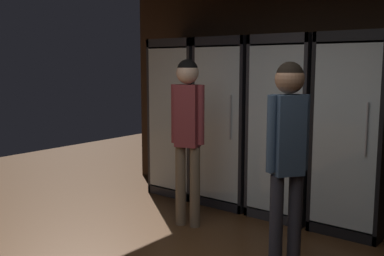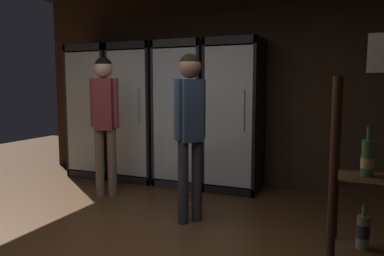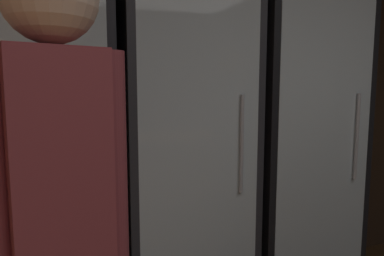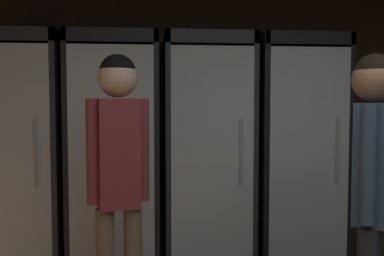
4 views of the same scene
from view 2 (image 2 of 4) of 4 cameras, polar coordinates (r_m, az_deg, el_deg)
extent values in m
cube|color=#382619|center=(5.46, 4.23, 6.39)|extent=(6.00, 0.06, 2.80)
cube|color=#2B2B30|center=(6.30, -12.72, 2.68)|extent=(0.70, 0.04, 2.01)
cube|color=#2B2B30|center=(6.28, -16.71, 2.55)|extent=(0.04, 0.61, 2.01)
cube|color=#2B2B30|center=(5.88, -11.73, 2.44)|extent=(0.04, 0.61, 2.01)
cube|color=#2B2B30|center=(6.09, -14.56, 11.52)|extent=(0.70, 0.61, 0.10)
cube|color=#2B2B30|center=(6.21, -14.06, -6.34)|extent=(0.70, 0.61, 0.10)
cube|color=white|center=(6.28, -12.88, 2.66)|extent=(0.62, 0.02, 1.77)
cube|color=silver|center=(5.84, -16.07, 2.30)|extent=(0.62, 0.02, 1.77)
cylinder|color=#B2B2B7|center=(5.68, -14.60, 3.25)|extent=(0.02, 0.02, 0.50)
cube|color=silver|center=(6.19, -14.07, -5.71)|extent=(0.60, 0.53, 0.02)
cylinder|color=#9EAD99|center=(6.35, -15.55, -4.29)|extent=(0.07, 0.07, 0.24)
cylinder|color=#9EAD99|center=(6.32, -15.59, -2.90)|extent=(0.02, 0.02, 0.08)
cylinder|color=tan|center=(6.35, -15.54, -4.51)|extent=(0.07, 0.07, 0.06)
cylinder|color=black|center=(6.24, -14.58, -4.49)|extent=(0.06, 0.06, 0.23)
cylinder|color=black|center=(6.21, -14.62, -3.09)|extent=(0.02, 0.02, 0.08)
cylinder|color=beige|center=(6.24, -14.59, -4.44)|extent=(0.07, 0.07, 0.07)
cylinder|color=#9EAD99|center=(6.10, -13.74, -4.78)|extent=(0.06, 0.06, 0.21)
cylinder|color=#9EAD99|center=(6.08, -13.78, -3.44)|extent=(0.02, 0.02, 0.08)
cylinder|color=tan|center=(6.11, -13.74, -4.93)|extent=(0.06, 0.06, 0.07)
cylinder|color=black|center=(6.07, -12.10, -4.78)|extent=(0.08, 0.08, 0.22)
cylinder|color=black|center=(6.04, -12.13, -3.36)|extent=(0.03, 0.03, 0.08)
cylinder|color=#B2332D|center=(6.07, -12.09, -5.06)|extent=(0.08, 0.08, 0.07)
cube|color=silver|center=(6.10, -14.22, -0.30)|extent=(0.60, 0.53, 0.02)
cylinder|color=gray|center=(6.18, -15.52, 0.70)|extent=(0.07, 0.07, 0.19)
cylinder|color=gray|center=(6.16, -15.55, 1.94)|extent=(0.02, 0.02, 0.08)
cylinder|color=#B2332D|center=(6.18, -15.51, 0.47)|extent=(0.08, 0.08, 0.07)
cylinder|color=brown|center=(5.98, -13.11, 0.59)|extent=(0.07, 0.07, 0.19)
cylinder|color=brown|center=(5.97, -13.14, 1.82)|extent=(0.03, 0.03, 0.07)
cylinder|color=beige|center=(5.98, -13.11, 0.59)|extent=(0.07, 0.07, 0.06)
cube|color=silver|center=(6.06, -14.38, 5.22)|extent=(0.60, 0.53, 0.02)
cylinder|color=brown|center=(6.16, -16.00, 6.21)|extent=(0.07, 0.07, 0.20)
cylinder|color=brown|center=(6.16, -16.04, 7.58)|extent=(0.03, 0.03, 0.09)
cylinder|color=tan|center=(6.16, -16.00, 6.11)|extent=(0.07, 0.07, 0.08)
cylinder|color=#9EAD99|center=(6.06, -14.31, 6.39)|extent=(0.07, 0.07, 0.23)
cylinder|color=#9EAD99|center=(6.07, -14.35, 7.87)|extent=(0.03, 0.03, 0.08)
cylinder|color=tan|center=(6.06, -14.30, 6.29)|extent=(0.07, 0.07, 0.07)
cylinder|color=gray|center=(5.91, -12.97, 6.27)|extent=(0.07, 0.07, 0.20)
cylinder|color=gray|center=(5.91, -13.00, 7.52)|extent=(0.02, 0.02, 0.06)
cylinder|color=#B2332D|center=(5.91, -12.97, 6.26)|extent=(0.07, 0.07, 0.07)
cube|color=black|center=(5.90, -6.80, 2.54)|extent=(0.70, 0.04, 2.01)
cube|color=black|center=(5.83, -11.04, 2.42)|extent=(0.04, 0.61, 2.01)
cube|color=black|center=(5.49, -5.28, 2.27)|extent=(0.04, 0.61, 2.01)
cube|color=black|center=(5.66, -8.41, 12.05)|extent=(0.70, 0.61, 0.10)
cube|color=black|center=(5.80, -8.09, -7.12)|extent=(0.70, 0.61, 0.10)
cube|color=white|center=(5.87, -6.94, 2.52)|extent=(0.62, 0.02, 1.77)
cube|color=silver|center=(5.40, -9.88, 2.13)|extent=(0.62, 0.02, 1.77)
cylinder|color=#B2B2B7|center=(5.26, -8.12, 3.15)|extent=(0.02, 0.02, 0.50)
cube|color=silver|center=(5.78, -8.10, -6.45)|extent=(0.60, 0.53, 0.02)
cylinder|color=black|center=(5.84, -9.99, -5.28)|extent=(0.06, 0.06, 0.20)
cylinder|color=black|center=(5.81, -10.02, -3.88)|extent=(0.02, 0.02, 0.10)
cylinder|color=#B2332D|center=(5.85, -9.99, -5.43)|extent=(0.07, 0.07, 0.06)
cylinder|color=black|center=(5.79, -7.99, -5.42)|extent=(0.06, 0.06, 0.18)
cylinder|color=black|center=(5.76, -8.01, -4.23)|extent=(0.02, 0.02, 0.06)
cylinder|color=#2D2D33|center=(5.79, -7.99, -5.52)|extent=(0.06, 0.06, 0.06)
cylinder|color=brown|center=(5.63, -6.60, -5.66)|extent=(0.07, 0.07, 0.20)
cylinder|color=brown|center=(5.61, -6.62, -4.34)|extent=(0.03, 0.03, 0.07)
cylinder|color=beige|center=(5.64, -6.60, -5.90)|extent=(0.08, 0.08, 0.06)
cube|color=silver|center=(5.68, -8.20, -0.66)|extent=(0.60, 0.53, 0.02)
cylinder|color=black|center=(5.80, -9.98, 0.63)|extent=(0.06, 0.06, 0.22)
cylinder|color=black|center=(5.79, -10.00, 2.13)|extent=(0.02, 0.02, 0.08)
cylinder|color=white|center=(5.80, -9.98, 0.61)|extent=(0.07, 0.07, 0.08)
cylinder|color=brown|center=(5.69, -8.99, 0.40)|extent=(0.07, 0.07, 0.19)
cylinder|color=brown|center=(5.68, -9.01, 1.67)|extent=(0.03, 0.03, 0.06)
cylinder|color=white|center=(5.69, -8.98, 0.16)|extent=(0.07, 0.07, 0.05)
cylinder|color=brown|center=(5.63, -7.51, 0.44)|extent=(0.08, 0.08, 0.21)
cylinder|color=brown|center=(5.62, -7.53, 1.97)|extent=(0.03, 0.03, 0.10)
cylinder|color=#B2332D|center=(5.63, -7.51, 0.50)|extent=(0.08, 0.08, 0.05)
cylinder|color=#336B38|center=(5.55, -6.14, 0.53)|extent=(0.07, 0.07, 0.24)
cylinder|color=#336B38|center=(5.54, -6.16, 2.23)|extent=(0.03, 0.03, 0.09)
cylinder|color=#2D2D33|center=(5.56, -6.13, 0.28)|extent=(0.07, 0.07, 0.06)
cube|color=silver|center=(5.64, -8.29, 5.28)|extent=(0.60, 0.53, 0.02)
cylinder|color=#194723|center=(5.78, -10.12, 6.47)|extent=(0.06, 0.06, 0.22)
cylinder|color=#194723|center=(5.78, -10.15, 7.91)|extent=(0.02, 0.02, 0.07)
cylinder|color=tan|center=(5.78, -10.12, 6.22)|extent=(0.06, 0.06, 0.09)
cylinder|color=#9EAD99|center=(5.69, -8.85, 6.51)|extent=(0.07, 0.07, 0.23)
cylinder|color=#9EAD99|center=(5.69, -8.88, 7.99)|extent=(0.02, 0.02, 0.07)
cylinder|color=beige|center=(5.69, -8.85, 6.40)|extent=(0.07, 0.07, 0.08)
cylinder|color=brown|center=(5.57, -7.86, 6.51)|extent=(0.07, 0.07, 0.22)
cylinder|color=brown|center=(5.57, -7.88, 8.16)|extent=(0.03, 0.03, 0.10)
cylinder|color=white|center=(5.57, -7.86, 6.52)|extent=(0.08, 0.08, 0.07)
cylinder|color=gray|center=(5.53, -6.28, 6.53)|extent=(0.07, 0.07, 0.22)
cylinder|color=gray|center=(5.53, -6.30, 8.05)|extent=(0.03, 0.03, 0.07)
cylinder|color=#2D2D33|center=(5.53, -6.28, 6.59)|extent=(0.07, 0.07, 0.07)
cube|color=#2B2B30|center=(5.56, -0.08, 2.35)|extent=(0.70, 0.04, 2.01)
cube|color=#2B2B30|center=(5.45, -4.49, 2.24)|extent=(0.04, 0.61, 2.01)
cube|color=#2B2B30|center=(5.17, 2.05, 2.04)|extent=(0.04, 0.61, 2.01)
cube|color=#2B2B30|center=(5.31, -1.33, 12.49)|extent=(0.70, 0.61, 0.10)
cube|color=#2B2B30|center=(5.46, -1.28, -7.92)|extent=(0.70, 0.61, 0.10)
cube|color=white|center=(5.53, -0.21, 2.33)|extent=(0.62, 0.02, 1.77)
cube|color=silver|center=(5.03, -2.70, 1.91)|extent=(0.62, 0.02, 1.77)
cylinder|color=#B2B2B7|center=(4.91, -0.61, 2.99)|extent=(0.02, 0.02, 0.50)
cube|color=silver|center=(5.44, -1.28, -7.21)|extent=(0.60, 0.53, 0.02)
cylinder|color=#9EAD99|center=(5.48, -2.81, -5.80)|extent=(0.06, 0.06, 0.23)
cylinder|color=#9EAD99|center=(5.45, -2.81, -4.28)|extent=(0.02, 0.02, 0.07)
cylinder|color=tan|center=(5.48, -2.80, -6.00)|extent=(0.07, 0.07, 0.08)
cylinder|color=brown|center=(5.31, 0.04, -6.23)|extent=(0.07, 0.07, 0.22)
cylinder|color=brown|center=(5.28, 0.04, -4.58)|extent=(0.02, 0.02, 0.09)
cylinder|color=tan|center=(5.32, 0.04, -6.45)|extent=(0.08, 0.08, 0.06)
cube|color=silver|center=(5.33, -1.30, -1.06)|extent=(0.60, 0.53, 0.02)
cylinder|color=#194723|center=(5.38, -2.68, 0.33)|extent=(0.07, 0.07, 0.23)
cylinder|color=#194723|center=(5.37, -2.69, 1.98)|extent=(0.03, 0.03, 0.08)
cylinder|color=#2D2D33|center=(5.39, -2.68, 0.04)|extent=(0.08, 0.08, 0.06)
cylinder|color=#336B38|center=(5.23, 0.01, 0.00)|extent=(0.08, 0.08, 0.20)
cylinder|color=#336B38|center=(5.21, 0.01, 1.61)|extent=(0.03, 0.03, 0.09)
cylinder|color=beige|center=(5.22, 0.01, 0.09)|extent=(0.08, 0.08, 0.05)
cube|color=silver|center=(5.29, -1.31, 5.27)|extent=(0.60, 0.53, 0.02)
cylinder|color=#336B38|center=(5.35, -3.39, 6.45)|extent=(0.08, 0.08, 0.20)
cylinder|color=#336B38|center=(5.35, -3.40, 7.97)|extent=(0.03, 0.03, 0.08)
cylinder|color=tan|center=(5.35, -3.39, 6.17)|extent=(0.08, 0.08, 0.06)
cylinder|color=black|center=(5.24, -1.45, 6.42)|extent=(0.07, 0.07, 0.20)
cylinder|color=black|center=(5.24, -1.46, 7.89)|extent=(0.02, 0.02, 0.07)
cylinder|color=tan|center=(5.24, -1.45, 6.22)|extent=(0.07, 0.07, 0.06)
cylinder|color=black|center=(5.20, 0.62, 6.34)|extent=(0.07, 0.07, 0.18)
cylinder|color=black|center=(5.20, 0.62, 7.75)|extent=(0.02, 0.02, 0.07)
cylinder|color=tan|center=(5.20, 0.62, 6.04)|extent=(0.07, 0.07, 0.06)
cube|color=black|center=(5.31, 7.37, 2.11)|extent=(0.70, 0.04, 2.01)
cube|color=black|center=(5.14, 2.94, 2.01)|extent=(0.04, 0.61, 2.01)
cube|color=black|center=(4.95, 10.17, 1.74)|extent=(0.04, 0.61, 2.01)
cube|color=black|center=(5.05, 6.63, 12.76)|extent=(0.70, 0.61, 0.10)
cube|color=black|center=(5.20, 6.35, -8.68)|extent=(0.70, 0.61, 0.10)
cube|color=white|center=(5.28, 7.28, 2.08)|extent=(0.62, 0.02, 1.77)
cube|color=silver|center=(4.76, 5.46, 1.62)|extent=(0.62, 0.02, 1.77)
cylinder|color=#B2B2B7|center=(4.66, 7.86, 2.74)|extent=(0.02, 0.02, 0.50)
cube|color=silver|center=(5.18, 6.36, -7.93)|extent=(0.60, 0.53, 0.02)
cylinder|color=#9EAD99|center=(5.24, 4.12, -6.33)|extent=(0.08, 0.08, 0.24)
cylinder|color=#9EAD99|center=(5.21, 4.13, -4.70)|extent=(0.03, 0.03, 0.07)
cylinder|color=white|center=(5.24, 4.12, -6.30)|extent=(0.08, 0.08, 0.09)
cylinder|color=brown|center=(5.20, 5.74, -6.47)|extent=(0.08, 0.08, 0.23)
cylinder|color=brown|center=(5.17, 5.76, -4.87)|extent=(0.03, 0.03, 0.06)
cylinder|color=tan|center=(5.20, 5.74, -6.57)|extent=(0.08, 0.08, 0.09)
cylinder|color=#336B38|center=(5.09, 6.96, -6.93)|extent=(0.06, 0.06, 0.20)
cylinder|color=#336B38|center=(5.06, 6.98, -5.39)|extent=(0.02, 0.02, 0.08)
cylinder|color=tan|center=(5.10, 6.95, -7.08)|extent=(0.07, 0.07, 0.08)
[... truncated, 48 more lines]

